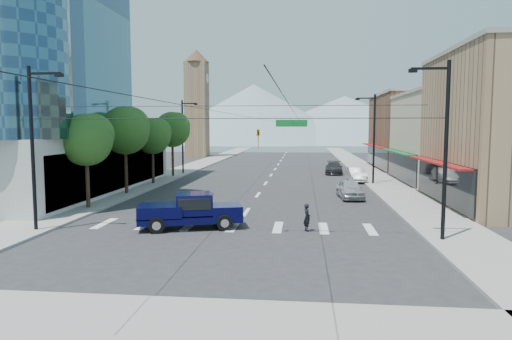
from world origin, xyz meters
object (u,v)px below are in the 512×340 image
object	(u,v)px
parked_car_near	(350,189)
parked_car_mid	(356,175)
pickup_truck	(190,210)
pedestrian	(307,217)
parked_car_far	(334,168)

from	to	relation	value
parked_car_near	parked_car_mid	distance (m)	11.67
parked_car_near	parked_car_mid	bearing A→B (deg)	76.19
parked_car_near	pickup_truck	bearing A→B (deg)	-135.36
pickup_truck	parked_car_near	size ratio (longest dim) A/B	1.41
pedestrian	parked_car_mid	xyz separation A→B (m)	(5.35, 23.61, -0.00)
parked_car_near	parked_car_mid	size ratio (longest dim) A/B	0.95
pedestrian	pickup_truck	bearing A→B (deg)	68.19
pedestrian	parked_car_far	world-z (taller)	pedestrian
pickup_truck	parked_car_mid	world-z (taller)	pickup_truck
parked_car_far	parked_car_mid	bearing A→B (deg)	-73.89
pickup_truck	parked_car_far	xyz separation A→B (m)	(10.20, 31.63, -0.30)
parked_car_near	parked_car_far	size ratio (longest dim) A/B	0.87
parked_car_mid	parked_car_far	size ratio (longest dim) A/B	0.91
pickup_truck	pedestrian	distance (m)	6.65
parked_car_mid	pedestrian	bearing A→B (deg)	-105.82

